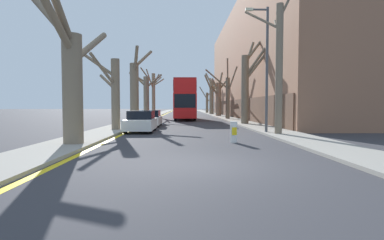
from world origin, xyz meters
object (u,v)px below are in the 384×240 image
Objects in this scene: street_tree_right_2 at (227,94)px; parked_car_1 at (150,119)px; street_tree_left_2 at (135,88)px; street_tree_right_3 at (219,96)px; street_tree_left_4 at (153,92)px; street_tree_right_1 at (247,84)px; lamp_post at (265,63)px; street_tree_right_5 at (207,101)px; street_tree_right_0 at (278,64)px; street_tree_left_0 at (71,75)px; traffic_bollard at (234,132)px; street_tree_left_3 at (146,95)px; double_decker_bus at (185,98)px; parked_car_0 at (141,122)px; street_tree_right_4 at (212,95)px; street_tree_left_1 at (114,92)px.

street_tree_right_2 is 14.71m from parked_car_1.
street_tree_right_3 is (10.18, 18.03, -0.18)m from street_tree_left_2.
street_tree_left_4 is 0.93× the size of street_tree_right_1.
street_tree_right_3 is at bearing 88.72° from lamp_post.
street_tree_right_0 is at bearing -89.97° from street_tree_right_5.
street_tree_right_0 is 1.13× the size of street_tree_right_2.
street_tree_right_0 is (10.04, 4.23, 1.08)m from street_tree_left_0.
street_tree_right_1 is 10.28m from street_tree_right_2.
traffic_bollard is at bearing -65.50° from parked_car_1.
street_tree_left_3 reaches higher than traffic_bollard.
lamp_post reaches higher than street_tree_right_2.
street_tree_right_1 is at bearing -61.17° from double_decker_bus.
street_tree_left_0 is 0.96× the size of street_tree_left_4.
street_tree_right_1 is 11.34m from double_decker_bus.
street_tree_right_3 is at bearing 60.54° from street_tree_left_2.
lamp_post reaches higher than street_tree_left_0.
street_tree_right_2 is 10.23m from street_tree_right_3.
street_tree_right_3 reaches higher than street_tree_left_0.
street_tree_right_3 reaches higher than double_decker_bus.
street_tree_right_5 is (-0.26, 41.03, -0.95)m from street_tree_right_1.
traffic_bollard is at bearing 8.03° from street_tree_left_0.
street_tree_left_0 is 24.21m from double_decker_bus.
lamp_post reaches higher than traffic_bollard.
street_tree_left_2 is at bearing -104.52° from street_tree_right_5.
street_tree_right_1 is 11.29m from parked_car_0.
parked_car_0 is (-8.31, -27.47, -2.52)m from street_tree_right_3.
street_tree_right_4 is 9.59m from street_tree_right_5.
street_tree_left_1 is 0.65× the size of street_tree_right_1.
parked_car_1 is at bearing 81.06° from street_tree_left_0.
street_tree_left_0 is 1.75× the size of parked_car_0.
lamp_post is at bearing -41.98° from parked_car_1.
street_tree_left_0 is 7.47m from traffic_bollard.
parked_car_0 is at bearing -140.20° from street_tree_right_1.
street_tree_left_0 is at bearing -112.67° from street_tree_right_2.
street_tree_right_0 reaches higher than street_tree_right_2.
street_tree_left_4 is at bearing 89.80° from street_tree_left_1.
lamp_post is (-0.45, -49.64, 1.57)m from street_tree_right_5.
street_tree_left_2 is 0.89× the size of street_tree_right_0.
street_tree_left_3 is 0.85× the size of street_tree_right_3.
street_tree_left_3 is 32.53m from street_tree_right_5.
street_tree_right_0 is 2.10× the size of parked_car_0.
street_tree_right_3 is 1.18× the size of street_tree_right_5.
parked_car_0 is 5.26m from parked_car_1.
street_tree_right_3 is at bearing 84.46° from traffic_bollard.
street_tree_right_4 is 44.60m from traffic_bollard.
street_tree_right_0 reaches higher than street_tree_left_4.
street_tree_right_1 is 8.66m from lamp_post.
street_tree_right_4 is at bearing -89.24° from street_tree_right_5.
lamp_post is at bearing -90.83° from street_tree_right_4.
street_tree_right_3 is at bearing 73.43° from street_tree_left_0.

